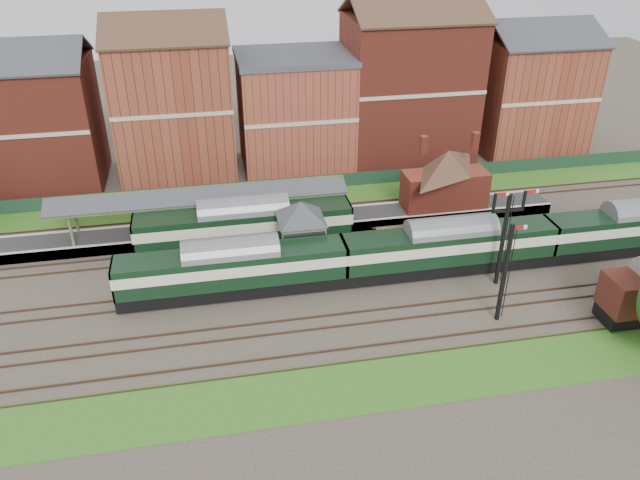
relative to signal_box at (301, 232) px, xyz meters
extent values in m
plane|color=#473D33|center=(3.00, -3.25, -3.19)|extent=(160.00, 160.00, 0.00)
cube|color=#2D6619|center=(3.00, 12.75, -3.16)|extent=(90.00, 4.50, 0.06)
cube|color=#2D6619|center=(3.00, -15.25, -3.16)|extent=(90.00, 5.00, 0.06)
cube|color=#193823|center=(3.00, 14.75, -2.44)|extent=(90.00, 0.12, 1.50)
cube|color=#2D2D2D|center=(-2.00, 6.50, -2.69)|extent=(55.00, 3.40, 1.00)
cube|color=#697E59|center=(0.00, 0.00, -1.99)|extent=(3.40, 3.20, 2.40)
cube|color=#4D5535|center=(0.00, 0.00, 0.21)|extent=(3.60, 3.40, 2.00)
pyramid|color=#383A3F|center=(0.00, 0.00, 2.01)|extent=(5.40, 5.40, 1.60)
cube|color=brown|center=(8.00, 0.00, -2.09)|extent=(3.00, 2.40, 2.20)
cube|color=#4C3323|center=(8.00, -0.65, -0.64)|extent=(3.20, 1.34, 0.79)
cube|color=#4C3323|center=(8.00, 0.65, -0.64)|extent=(3.20, 1.34, 0.79)
cube|color=maroon|center=(15.00, 6.50, -0.44)|extent=(8.00, 3.00, 3.50)
pyramid|color=#4C3323|center=(15.00, 6.50, 2.41)|extent=(8.10, 8.10, 2.20)
cube|color=maroon|center=(12.50, 6.50, 2.91)|extent=(0.60, 0.60, 1.60)
cube|color=maroon|center=(17.50, 6.50, 2.91)|extent=(0.60, 0.60, 1.60)
cube|color=#4D5535|center=(-19.00, 5.20, -0.49)|extent=(0.22, 0.22, 3.40)
cube|color=#4D5535|center=(3.00, 7.80, -0.49)|extent=(0.22, 0.22, 3.40)
cube|color=#383A3F|center=(-8.00, 5.55, 1.41)|extent=(26.00, 1.99, 0.90)
cube|color=#383A3F|center=(-8.00, 7.45, 1.41)|extent=(26.00, 1.99, 0.90)
cube|color=#4D5535|center=(-8.00, 6.50, 1.79)|extent=(26.00, 0.20, 0.20)
cube|color=black|center=(15.00, -5.75, 0.81)|extent=(0.25, 0.25, 8.00)
cube|color=black|center=(15.00, -5.75, 3.41)|extent=(2.60, 0.18, 0.18)
cube|color=#B2140F|center=(14.35, -5.75, 4.86)|extent=(1.10, 0.08, 0.25)
cube|color=#B2140F|center=(16.75, -5.75, 4.86)|extent=(1.10, 0.08, 0.25)
cube|color=black|center=(13.00, -10.25, 0.81)|extent=(0.25, 0.25, 8.00)
cube|color=#B2140F|center=(13.55, -10.25, 4.51)|extent=(1.10, 0.08, 0.25)
cube|color=maroon|center=(-25.00, 21.75, 3.31)|extent=(14.00, 10.00, 13.00)
cube|color=brown|center=(-10.00, 21.75, 4.31)|extent=(12.00, 10.00, 15.00)
cube|color=brown|center=(3.00, 21.75, 2.81)|extent=(12.00, 10.00, 12.00)
cube|color=maroon|center=(16.00, 21.75, 4.81)|extent=(14.00, 10.00, 16.00)
cube|color=brown|center=(31.00, 21.75, 3.31)|extent=(12.00, 10.00, 13.00)
cube|color=black|center=(-5.96, -3.25, -2.49)|extent=(17.70, 2.48, 1.08)
cube|color=black|center=(-5.96, -3.25, -0.67)|extent=(17.70, 2.75, 2.56)
cube|color=beige|center=(-5.96, -3.25, -0.37)|extent=(17.72, 2.79, 0.88)
cube|color=slate|center=(-5.96, -3.25, 0.75)|extent=(17.70, 2.75, 0.59)
cube|color=black|center=(11.73, -3.25, -2.49)|extent=(17.70, 2.48, 1.08)
cube|color=black|center=(11.73, -3.25, -0.67)|extent=(17.70, 2.75, 2.56)
cube|color=beige|center=(11.73, -3.25, -0.37)|extent=(17.72, 2.79, 0.88)
cube|color=slate|center=(11.73, -3.25, 0.75)|extent=(17.70, 2.75, 0.59)
cube|color=black|center=(29.43, -3.25, -2.49)|extent=(17.70, 2.48, 1.08)
cube|color=black|center=(-4.43, 3.25, -2.46)|extent=(18.58, 2.60, 1.14)
cube|color=black|center=(-4.43, 3.25, -0.55)|extent=(18.58, 2.89, 2.68)
cube|color=beige|center=(-4.43, 3.25, -0.23)|extent=(18.60, 2.93, 0.93)
cube|color=slate|center=(-4.43, 3.25, 0.94)|extent=(18.58, 2.89, 0.62)
camera|label=1|loc=(-7.04, -44.39, 24.94)|focal=35.00mm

